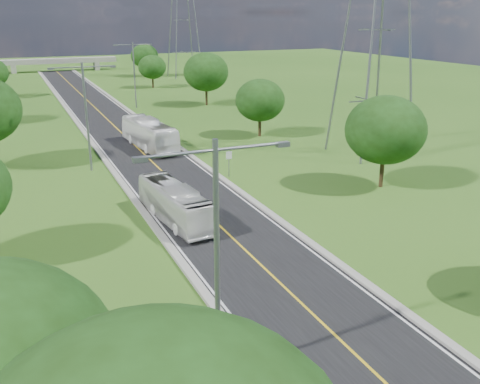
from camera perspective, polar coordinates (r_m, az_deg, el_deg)
The scene contains 18 objects.
ground at distance 67.89m, azimuth -12.47°, elevation 6.09°, with size 260.00×260.00×0.00m, color #2D5518.
road at distance 73.66m, azimuth -13.42°, elevation 7.01°, with size 8.00×150.00×0.06m, color black.
curb_left at distance 73.04m, azimuth -16.72°, elevation 6.70°, with size 0.50×150.00×0.22m, color gray.
curb_right at distance 74.49m, azimuth -10.20°, elevation 7.41°, with size 0.50×150.00×0.22m, color gray.
speed_limit_sign at distance 48.35m, azimuth -1.19°, elevation 3.49°, with size 0.55×0.09×2.40m.
overpass at distance 146.20m, azimuth -19.08°, elevation 13.00°, with size 30.00×3.00×3.20m.
streetlight_near_left at distance 20.17m, azimuth -2.50°, elevation -5.63°, with size 5.90×0.25×10.00m.
streetlight_mid_left at distance 51.28m, azimuth -16.11°, elevation 8.61°, with size 5.90×0.25×10.00m.
streetlight_far_right at distance 85.63m, azimuth -11.23°, elevation 12.73°, with size 5.90×0.25×10.00m.
power_tower_near at distance 56.88m, azimuth 14.54°, elevation 17.85°, with size 9.00×6.40×28.00m.
power_tower_far at distance 126.21m, azimuth -6.11°, elevation 18.43°, with size 9.00×6.40×28.00m.
tree_rb at distance 46.25m, azimuth 15.25°, elevation 6.41°, with size 6.72×6.72×7.82m.
tree_rc at distance 64.24m, azimuth 2.15°, elevation 9.75°, with size 5.88×5.88×6.84m.
tree_rd at distance 86.86m, azimuth -3.65°, elevation 12.67°, with size 7.14×7.14×8.30m.
tree_re at distance 109.08m, azimuth -9.36°, elevation 13.02°, with size 5.46×5.46×6.35m.
tree_rf at distance 129.21m, azimuth -10.14°, elevation 14.09°, with size 6.30×6.30×7.33m.
bus_outbound at distance 59.51m, azimuth -9.66°, elevation 6.12°, with size 2.61×11.15×3.11m, color white.
bus_inbound at distance 38.15m, azimuth -6.92°, elevation -1.19°, with size 2.21×9.46×2.64m, color silver.
Camera 1 is at (-12.54, -5.18, 14.22)m, focal length 40.00 mm.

